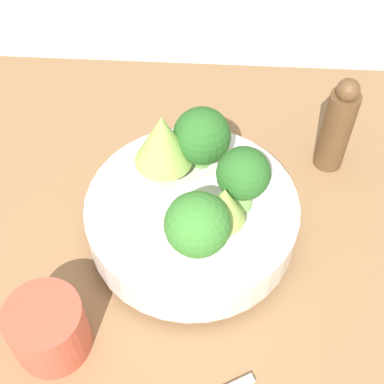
# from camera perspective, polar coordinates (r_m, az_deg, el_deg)

# --- Properties ---
(ground_plane) EXTENTS (6.00, 6.00, 0.00)m
(ground_plane) POSITION_cam_1_polar(r_m,az_deg,el_deg) (0.73, -2.20, -5.89)
(ground_plane) COLOR silver
(table) EXTENTS (1.19, 0.71, 0.03)m
(table) POSITION_cam_1_polar(r_m,az_deg,el_deg) (0.72, -2.23, -5.21)
(table) COLOR olive
(table) RESTS_ON ground_plane
(bowl) EXTENTS (0.26, 0.26, 0.07)m
(bowl) POSITION_cam_1_polar(r_m,az_deg,el_deg) (0.67, -0.00, -2.62)
(bowl) COLOR silver
(bowl) RESTS_ON table
(broccoli_floret_front) EXTENTS (0.07, 0.07, 0.09)m
(broccoli_floret_front) POSITION_cam_1_polar(r_m,az_deg,el_deg) (0.56, 0.60, -3.55)
(broccoli_floret_front) COLOR #7AB256
(broccoli_floret_front) RESTS_ON bowl
(romanesco_piece_far) EXTENTS (0.07, 0.07, 0.10)m
(romanesco_piece_far) POSITION_cam_1_polar(r_m,az_deg,el_deg) (0.63, -3.17, 5.52)
(romanesco_piece_far) COLOR #6BA34C
(romanesco_piece_far) RESTS_ON bowl
(broccoli_floret_right) EXTENTS (0.06, 0.06, 0.09)m
(broccoli_floret_right) POSITION_cam_1_polar(r_m,az_deg,el_deg) (0.60, 5.48, 1.84)
(broccoli_floret_right) COLOR #7AB256
(broccoli_floret_right) RESTS_ON bowl
(romanesco_piece_near) EXTENTS (0.05, 0.05, 0.08)m
(romanesco_piece_near) POSITION_cam_1_polar(r_m,az_deg,el_deg) (0.59, 3.41, -1.55)
(romanesco_piece_near) COLOR #6BA34C
(romanesco_piece_near) RESTS_ON bowl
(broccoli_floret_back) EXTENTS (0.07, 0.07, 0.08)m
(broccoli_floret_back) POSITION_cam_1_polar(r_m,az_deg,el_deg) (0.65, 1.06, 5.92)
(broccoli_floret_back) COLOR #609347
(broccoli_floret_back) RESTS_ON bowl
(cup) EXTENTS (0.08, 0.08, 0.08)m
(cup) POSITION_cam_1_polar(r_m,az_deg,el_deg) (0.61, -15.07, -13.92)
(cup) COLOR #C64C38
(cup) RESTS_ON table
(pepper_mill) EXTENTS (0.04, 0.04, 0.15)m
(pepper_mill) POSITION_cam_1_polar(r_m,az_deg,el_deg) (0.75, 15.24, 6.75)
(pepper_mill) COLOR brown
(pepper_mill) RESTS_ON table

